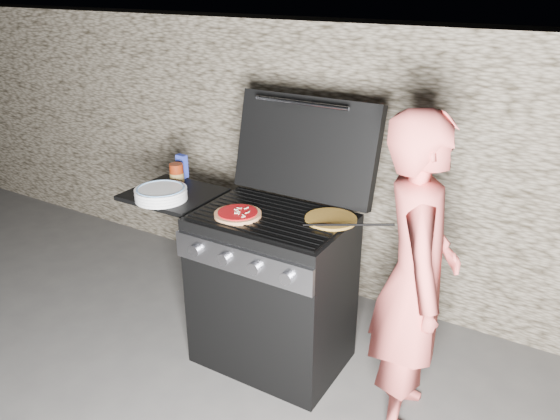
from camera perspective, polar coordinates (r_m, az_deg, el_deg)
The scene contains 10 objects.
ground at distance 3.31m, azimuth -0.77°, elevation -15.09°, with size 50.00×50.00×0.00m, color #3F3D3C.
stone_wall at distance 3.71m, azimuth 7.70°, elevation 5.00°, with size 8.00×0.35×1.80m, color gray.
gas_grill at distance 3.16m, azimuth -4.71°, elevation -7.12°, with size 1.34×0.79×0.91m, color black, non-canonical shape.
pizza_topped at distance 2.82m, azimuth -4.44°, elevation -0.37°, with size 0.24×0.24×0.03m, color tan, non-canonical shape.
pizza_plain at distance 2.78m, azimuth 5.34°, elevation -0.95°, with size 0.27×0.27×0.01m, color gold.
sauce_jar at distance 3.31m, azimuth -10.74°, elevation 3.71°, with size 0.08×0.08×0.13m, color maroon.
blue_carton at distance 3.42m, azimuth -10.20°, elevation 4.54°, with size 0.07×0.04×0.14m, color #2836A6.
plate_stack at distance 3.11m, azimuth -12.33°, elevation 1.65°, with size 0.29×0.29×0.07m, color white.
person at distance 2.57m, azimuth 13.93°, elevation -7.07°, with size 0.57×0.38×1.57m, color #DB5751.
tongs at distance 2.63m, azimuth 7.04°, elevation -1.54°, with size 0.01×0.01×0.45m, color black.
Camera 1 is at (1.36, -2.20, 2.06)m, focal length 35.00 mm.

